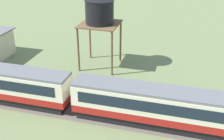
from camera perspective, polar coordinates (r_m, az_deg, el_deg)
name	(u,v)px	position (r m, az deg, el deg)	size (l,w,h in m)	color
passenger_train	(74,93)	(30.03, -7.65, -4.66)	(81.63, 2.87, 4.10)	#AD1E19
railway_track	(84,112)	(30.91, -5.62, -8.55)	(151.60, 3.60, 0.04)	#665B51
water_tower	(100,12)	(38.36, -2.55, 11.67)	(5.25, 5.25, 10.06)	brown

